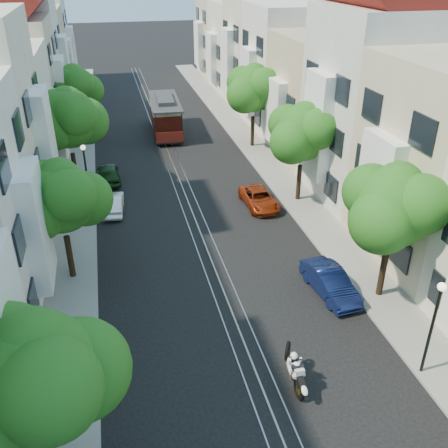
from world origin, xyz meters
TOP-DOWN VIEW (x-y plane):
  - ground at (0.00, 28.00)m, footprint 200.00×200.00m
  - sidewalk_east at (7.25, 28.00)m, footprint 2.50×80.00m
  - sidewalk_west at (-7.25, 28.00)m, footprint 2.50×80.00m
  - rail_left at (-0.55, 28.00)m, footprint 0.06×80.00m
  - rail_slot at (0.00, 28.00)m, footprint 0.06×80.00m
  - rail_right at (0.55, 28.00)m, footprint 0.06×80.00m
  - lane_line at (0.00, 28.00)m, footprint 0.08×80.00m
  - townhouses_east at (11.87, 27.91)m, footprint 7.75×72.00m
  - tree_e_b at (7.26, 8.98)m, footprint 4.93×4.08m
  - tree_e_c at (7.26, 19.98)m, footprint 4.84×3.99m
  - tree_e_d at (7.26, 30.98)m, footprint 5.01×4.16m
  - tree_w_a at (-7.14, 1.98)m, footprint 4.93×4.08m
  - tree_w_b at (-7.14, 13.98)m, footprint 4.72×3.87m
  - tree_w_c at (-7.14, 24.98)m, footprint 5.13×4.28m
  - tree_w_d at (-7.14, 35.98)m, footprint 4.84×3.99m
  - lamp_east at (6.30, 4.00)m, footprint 0.32×0.32m
  - lamp_west at (-6.30, 22.00)m, footprint 0.32×0.32m
  - sportbike_rider at (1.19, 4.51)m, footprint 0.51×2.09m
  - cable_car at (0.50, 36.38)m, footprint 2.88×8.18m
  - parked_car_e_mid at (4.94, 9.72)m, footprint 1.77×4.04m
  - parked_car_e_far at (4.40, 19.69)m, footprint 2.00×4.05m
  - parked_car_w_mid at (-4.88, 21.10)m, footprint 1.48×3.53m
  - parked_car_w_far at (-5.03, 26.10)m, footprint 1.74×4.00m

SIDE VIEW (x-z plane):
  - ground at x=0.00m, z-range 0.00..0.00m
  - lane_line at x=0.00m, z-range 0.00..0.01m
  - rail_left at x=-0.55m, z-range 0.00..0.02m
  - rail_slot at x=0.00m, z-range 0.00..0.02m
  - rail_right at x=0.55m, z-range 0.00..0.02m
  - sidewalk_east at x=7.25m, z-range 0.00..0.12m
  - sidewalk_west at x=-7.25m, z-range 0.00..0.12m
  - parked_car_e_far at x=4.40m, z-range 0.00..1.11m
  - parked_car_w_mid at x=-4.88m, z-range 0.00..1.13m
  - parked_car_e_mid at x=4.94m, z-range 0.00..1.29m
  - parked_car_w_far at x=-5.03m, z-range 0.00..1.34m
  - sportbike_rider at x=1.19m, z-range 0.10..1.63m
  - cable_car at x=0.50m, z-range 0.29..3.39m
  - lamp_east at x=6.30m, z-range 0.77..4.93m
  - lamp_west at x=-6.30m, z-range 0.77..4.93m
  - tree_w_b at x=-7.14m, z-range 1.26..7.53m
  - tree_e_c at x=7.26m, z-range 1.34..7.86m
  - tree_w_d at x=-7.14m, z-range 1.34..7.86m
  - tree_e_b at x=7.26m, z-range 1.39..8.07m
  - tree_w_a at x=-7.14m, z-range 1.39..8.07m
  - tree_e_d at x=7.26m, z-range 1.44..8.29m
  - tree_w_c at x=-7.14m, z-range 1.52..8.62m
  - townhouses_east at x=11.87m, z-range -0.82..11.18m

